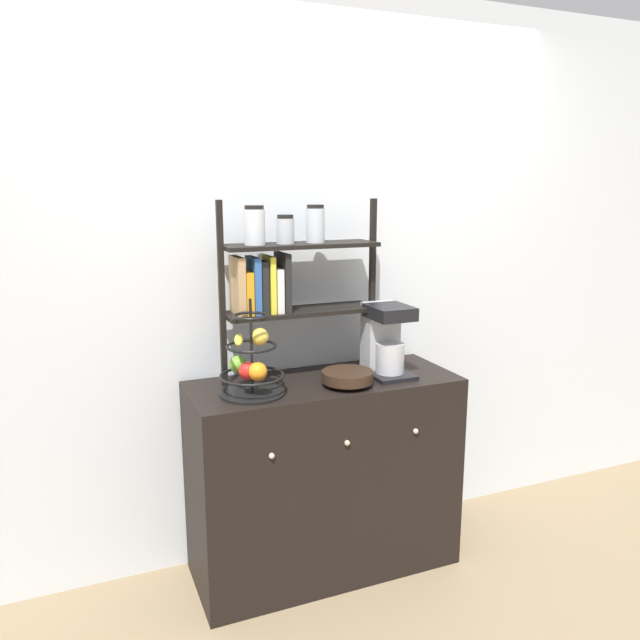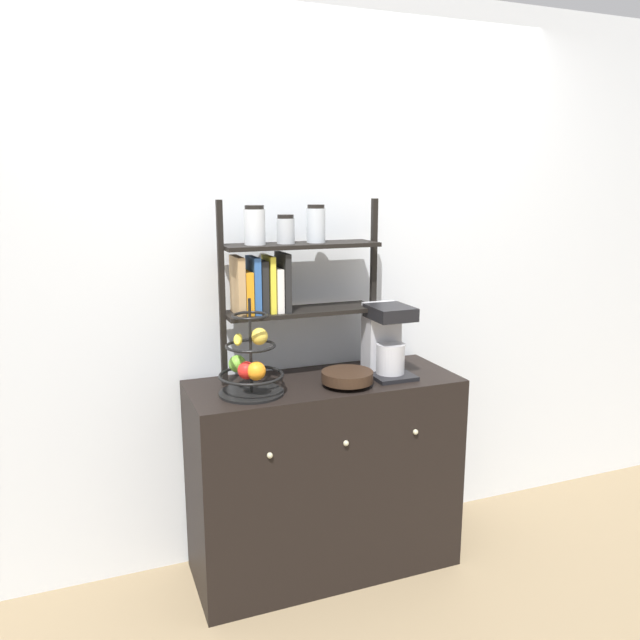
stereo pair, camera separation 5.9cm
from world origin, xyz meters
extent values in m
plane|color=#847051|center=(0.00, 0.00, 0.00)|extent=(12.00, 12.00, 0.00)
cube|color=silver|center=(0.00, 0.51, 1.30)|extent=(7.00, 0.05, 2.60)
cube|color=black|center=(0.00, 0.23, 0.45)|extent=(1.19, 0.47, 0.90)
sphere|color=#B2AD8C|center=(-0.33, -0.01, 0.70)|extent=(0.02, 0.02, 0.02)
sphere|color=#B2AD8C|center=(0.00, -0.01, 0.70)|extent=(0.02, 0.02, 0.02)
sphere|color=#B2AD8C|center=(0.33, -0.01, 0.70)|extent=(0.02, 0.02, 0.02)
cube|color=black|center=(0.29, 0.20, 0.91)|extent=(0.18, 0.26, 0.02)
cube|color=#B7B7BC|center=(0.29, 0.27, 1.07)|extent=(0.16, 0.10, 0.30)
cylinder|color=#B7B7BC|center=(0.29, 0.18, 0.99)|extent=(0.13, 0.13, 0.13)
cube|color=black|center=(0.29, 0.19, 1.19)|extent=(0.17, 0.21, 0.06)
cylinder|color=black|center=(-0.35, 0.18, 0.91)|extent=(0.27, 0.27, 0.01)
cylinder|color=black|center=(-0.35, 0.18, 1.10)|extent=(0.01, 0.01, 0.39)
torus|color=black|center=(-0.35, 0.18, 0.98)|extent=(0.27, 0.27, 0.01)
torus|color=black|center=(-0.35, 0.18, 1.10)|extent=(0.21, 0.21, 0.01)
torus|color=black|center=(-0.35, 0.18, 1.23)|extent=(0.15, 0.15, 0.01)
sphere|color=red|center=(-0.38, 0.13, 1.02)|extent=(0.07, 0.07, 0.07)
sphere|color=#6BAD33|center=(-0.39, 0.24, 1.02)|extent=(0.07, 0.07, 0.07)
sphere|color=orange|center=(-0.34, 0.10, 1.02)|extent=(0.08, 0.08, 0.08)
ellipsoid|color=yellow|center=(-0.39, 0.21, 1.13)|extent=(0.08, 0.15, 0.04)
sphere|color=gold|center=(-0.31, 0.18, 1.14)|extent=(0.07, 0.07, 0.07)
cylinder|color=black|center=(0.06, 0.13, 0.91)|extent=(0.12, 0.12, 0.02)
cylinder|color=black|center=(0.06, 0.13, 0.94)|extent=(0.22, 0.22, 0.05)
cube|color=black|center=(-0.42, 0.34, 1.29)|extent=(0.02, 0.02, 0.78)
cube|color=black|center=(0.28, 0.34, 1.29)|extent=(0.02, 0.02, 0.78)
cube|color=black|center=(-0.07, 0.34, 1.20)|extent=(0.68, 0.20, 0.02)
cube|color=black|center=(-0.07, 0.34, 1.49)|extent=(0.68, 0.20, 0.02)
cube|color=tan|center=(-0.35, 0.34, 1.33)|extent=(0.03, 0.16, 0.24)
cube|color=orange|center=(-0.32, 0.34, 1.30)|extent=(0.03, 0.15, 0.18)
cube|color=#2D599E|center=(-0.28, 0.34, 1.33)|extent=(0.03, 0.15, 0.24)
cube|color=black|center=(-0.25, 0.34, 1.32)|extent=(0.03, 0.12, 0.22)
cube|color=yellow|center=(-0.22, 0.34, 1.33)|extent=(0.02, 0.14, 0.24)
cube|color=white|center=(-0.18, 0.34, 1.30)|extent=(0.03, 0.14, 0.19)
cube|color=black|center=(-0.15, 0.34, 1.33)|extent=(0.03, 0.16, 0.25)
cylinder|color=silver|center=(-0.27, 0.34, 1.57)|extent=(0.09, 0.09, 0.15)
cylinder|color=black|center=(-0.27, 0.34, 1.65)|extent=(0.08, 0.08, 0.02)
cylinder|color=#ADB2B7|center=(-0.14, 0.34, 1.55)|extent=(0.08, 0.08, 0.11)
cylinder|color=black|center=(-0.14, 0.34, 1.61)|extent=(0.07, 0.07, 0.02)
cylinder|color=silver|center=(0.00, 0.34, 1.57)|extent=(0.08, 0.08, 0.15)
cylinder|color=black|center=(0.00, 0.34, 1.65)|extent=(0.07, 0.07, 0.02)
camera|label=1|loc=(-1.03, -2.18, 1.74)|focal=35.00mm
camera|label=2|loc=(-0.97, -2.20, 1.74)|focal=35.00mm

